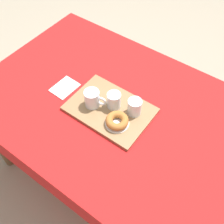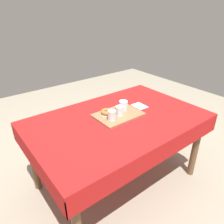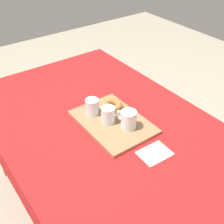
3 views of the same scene
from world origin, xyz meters
name	(u,v)px [view 2 (image 2 of 3)]	position (x,y,z in m)	size (l,w,h in m)	color
ground_plane	(117,180)	(0.00, 0.00, 0.00)	(6.00, 6.00, 0.00)	gray
dining_table	(118,127)	(0.00, 0.00, 0.63)	(1.53, 0.99, 0.72)	red
serving_tray	(118,115)	(-0.03, -0.04, 0.73)	(0.41, 0.29, 0.02)	olive
tea_mug_left	(123,106)	(-0.12, -0.07, 0.78)	(0.12, 0.08, 0.09)	white
water_glass_near	(119,111)	(-0.02, -0.01, 0.78)	(0.07, 0.07, 0.08)	white
water_glass_far	(112,116)	(0.08, 0.01, 0.78)	(0.07, 0.07, 0.08)	white
donut_plate_left	(107,114)	(0.05, -0.09, 0.74)	(0.12, 0.12, 0.01)	white
sugar_donut_left	(107,112)	(0.05, -0.09, 0.76)	(0.11, 0.11, 0.04)	#A3662D
paper_napkin	(139,106)	(-0.32, -0.06, 0.72)	(0.11, 0.14, 0.01)	white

